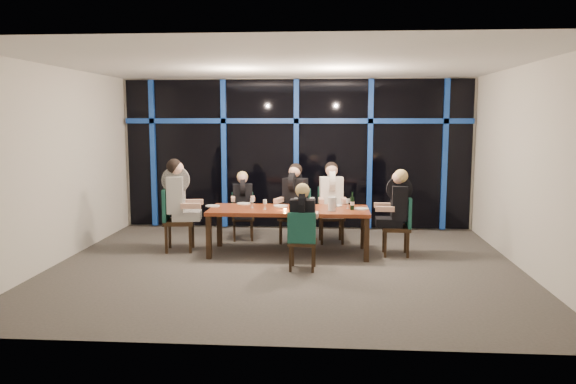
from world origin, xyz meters
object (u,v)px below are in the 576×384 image
at_px(diner_far_mid, 294,192).
at_px(diner_end_right, 397,200).
at_px(dining_table, 289,213).
at_px(chair_far_left, 243,213).
at_px(diner_far_left, 243,195).
at_px(diner_far_right, 332,190).
at_px(wine_bottle, 352,203).
at_px(diner_near_mid, 303,213).
at_px(chair_far_right, 331,211).
at_px(water_pitcher, 332,204).
at_px(chair_near_mid, 302,238).
at_px(chair_far_mid, 296,212).
at_px(diner_end_left, 178,191).
at_px(chair_end_left, 174,216).
at_px(chair_end_right, 401,223).

xyz_separation_m(diner_far_mid, diner_end_right, (1.70, -0.75, -0.01)).
xyz_separation_m(dining_table, chair_far_left, (-0.93, 1.07, -0.20)).
height_order(diner_far_left, diner_far_right, diner_far_right).
bearing_deg(diner_far_right, chair_far_left, 167.59).
relative_size(diner_end_right, wine_bottle, 3.20).
height_order(diner_far_left, diner_end_right, diner_end_right).
xyz_separation_m(diner_far_mid, diner_near_mid, (0.23, -1.73, -0.09)).
height_order(chair_far_right, diner_far_left, diner_far_left).
xyz_separation_m(wine_bottle, water_pitcher, (-0.32, -0.13, -0.00)).
relative_size(diner_far_mid, diner_end_right, 1.01).
xyz_separation_m(chair_far_right, chair_near_mid, (-0.42, -2.00, -0.06)).
bearing_deg(diner_far_mid, chair_near_mid, -62.41).
relative_size(chair_far_mid, diner_end_left, 0.94).
bearing_deg(chair_far_mid, chair_near_mid, -63.57).
distance_m(chair_near_mid, wine_bottle, 1.30).
xyz_separation_m(diner_far_left, diner_end_left, (-0.94, -0.93, 0.19)).
relative_size(chair_far_mid, chair_end_left, 0.92).
xyz_separation_m(chair_far_left, chair_far_mid, (1.00, -0.22, 0.06)).
bearing_deg(chair_near_mid, diner_end_left, -25.11).
height_order(dining_table, diner_far_right, diner_far_right).
bearing_deg(chair_far_mid, diner_far_left, -168.22).
distance_m(chair_far_left, water_pitcher, 2.09).
height_order(chair_end_right, diner_end_right, diner_end_right).
relative_size(chair_near_mid, diner_near_mid, 1.03).
height_order(chair_end_right, water_pitcher, water_pitcher).
xyz_separation_m(chair_end_left, chair_near_mid, (2.21, -1.10, -0.10)).
relative_size(chair_far_left, diner_far_mid, 0.90).
xyz_separation_m(diner_far_mid, water_pitcher, (0.66, -0.95, -0.07)).
relative_size(chair_end_right, wine_bottle, 3.28).
height_order(chair_far_left, diner_far_mid, diner_far_mid).
bearing_deg(diner_far_right, diner_far_mid, -176.15).
relative_size(diner_far_mid, wine_bottle, 3.24).
height_order(diner_far_left, wine_bottle, diner_far_left).
distance_m(chair_far_mid, wine_bottle, 1.35).
bearing_deg(chair_far_left, water_pitcher, -47.73).
distance_m(dining_table, diner_far_right, 1.15).
bearing_deg(chair_far_right, diner_far_right, -90.00).
distance_m(chair_far_right, chair_end_right, 1.48).
xyz_separation_m(diner_far_right, diner_near_mid, (-0.43, -1.84, -0.10)).
xyz_separation_m(diner_far_left, diner_far_right, (1.61, -0.12, 0.12)).
bearing_deg(diner_far_mid, wine_bottle, -19.36).
bearing_deg(diner_far_left, chair_end_right, -29.93).
bearing_deg(diner_near_mid, diner_end_right, -143.93).
xyz_separation_m(chair_far_mid, diner_near_mid, (0.20, -1.81, 0.30)).
bearing_deg(water_pitcher, chair_far_right, 107.41).
distance_m(diner_end_left, water_pitcher, 2.57).
height_order(diner_near_mid, wine_bottle, diner_near_mid).
distance_m(chair_end_left, water_pitcher, 2.67).
relative_size(wine_bottle, water_pitcher, 1.32).
height_order(chair_end_right, diner_near_mid, diner_near_mid).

